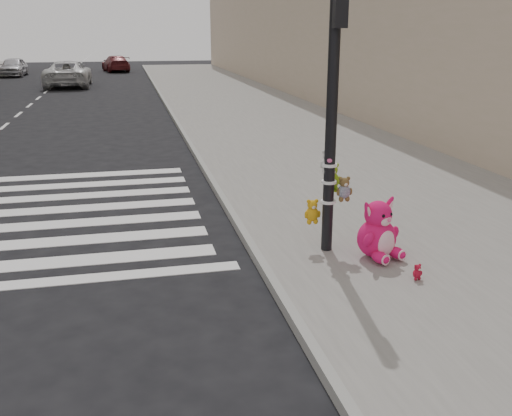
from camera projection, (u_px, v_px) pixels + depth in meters
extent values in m
plane|color=black|center=(160.00, 337.00, 6.39)|extent=(120.00, 120.00, 0.00)
cube|color=slate|center=(310.00, 145.00, 16.73)|extent=(7.00, 80.00, 0.14)
cube|color=gray|center=(193.00, 150.00, 16.01)|extent=(0.12, 80.00, 0.15)
cylinder|color=black|center=(331.00, 116.00, 7.97)|extent=(0.16, 0.16, 4.00)
cube|color=black|center=(341.00, 10.00, 7.39)|extent=(0.18, 0.12, 0.45)
cylinder|color=white|center=(328.00, 202.00, 8.35)|extent=(0.22, 0.22, 0.04)
cylinder|color=white|center=(329.00, 182.00, 8.26)|extent=(0.22, 0.22, 0.04)
cylinder|color=white|center=(330.00, 165.00, 8.18)|extent=(0.22, 0.22, 0.04)
ellipsoid|color=#E5135F|center=(380.00, 259.00, 7.98)|extent=(0.28, 0.35, 0.16)
ellipsoid|color=#E5135F|center=(396.00, 255.00, 8.15)|extent=(0.28, 0.35, 0.16)
ellipsoid|color=#E5135F|center=(377.00, 238.00, 8.21)|extent=(0.71, 0.66, 0.58)
ellipsoid|color=#F9BFD1|center=(386.00, 243.00, 8.06)|extent=(0.34, 0.22, 0.38)
sphere|color=#E5135F|center=(378.00, 214.00, 8.10)|extent=(0.51, 0.51, 0.40)
ellipsoid|color=#E5135F|center=(368.00, 213.00, 8.00)|extent=(0.28, 0.17, 0.40)
ellipsoid|color=#E5135F|center=(387.00, 208.00, 8.19)|extent=(0.28, 0.17, 0.40)
imported|color=silver|center=(68.00, 74.00, 34.29)|extent=(2.55, 5.50, 1.53)
imported|color=maroon|center=(116.00, 64.00, 46.75)|extent=(2.51, 4.64, 1.28)
imported|color=silver|center=(13.00, 67.00, 41.96)|extent=(1.64, 4.02, 1.37)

